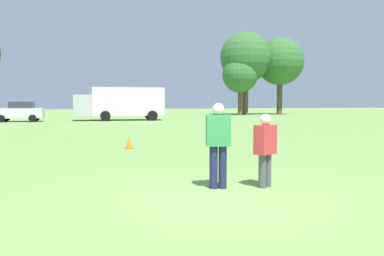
{
  "coord_description": "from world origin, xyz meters",
  "views": [
    {
      "loc": [
        -2.64,
        -6.64,
        1.78
      ],
      "look_at": [
        0.39,
        3.22,
        1.1
      ],
      "focal_mm": 36.82,
      "sensor_mm": 36.0,
      "label": 1
    }
  ],
  "objects_px": {
    "traffic_cone": "(129,143)",
    "parked_car_mid_right": "(20,112)",
    "player_defender": "(265,147)",
    "box_truck": "(122,102)",
    "player_thrower": "(218,141)",
    "frisbee": "(222,133)"
  },
  "relations": [
    {
      "from": "traffic_cone",
      "to": "parked_car_mid_right",
      "type": "xyz_separation_m",
      "value": [
        -6.58,
        23.75,
        0.69
      ]
    },
    {
      "from": "traffic_cone",
      "to": "parked_car_mid_right",
      "type": "height_order",
      "value": "parked_car_mid_right"
    },
    {
      "from": "player_defender",
      "to": "box_truck",
      "type": "bearing_deg",
      "value": 88.41
    },
    {
      "from": "player_thrower",
      "to": "parked_car_mid_right",
      "type": "height_order",
      "value": "parked_car_mid_right"
    },
    {
      "from": "frisbee",
      "to": "parked_car_mid_right",
      "type": "bearing_deg",
      "value": 103.69
    },
    {
      "from": "player_thrower",
      "to": "parked_car_mid_right",
      "type": "xyz_separation_m",
      "value": [
        -7.36,
        31.22,
        -0.07
      ]
    },
    {
      "from": "traffic_cone",
      "to": "parked_car_mid_right",
      "type": "distance_m",
      "value": 24.65
    },
    {
      "from": "player_thrower",
      "to": "player_defender",
      "type": "bearing_deg",
      "value": -10.24
    },
    {
      "from": "player_defender",
      "to": "box_truck",
      "type": "height_order",
      "value": "box_truck"
    },
    {
      "from": "frisbee",
      "to": "traffic_cone",
      "type": "bearing_deg",
      "value": 97.62
    },
    {
      "from": "traffic_cone",
      "to": "parked_car_mid_right",
      "type": "relative_size",
      "value": 0.11
    },
    {
      "from": "player_defender",
      "to": "traffic_cone",
      "type": "distance_m",
      "value": 7.87
    },
    {
      "from": "frisbee",
      "to": "parked_car_mid_right",
      "type": "relative_size",
      "value": 0.06
    },
    {
      "from": "frisbee",
      "to": "traffic_cone",
      "type": "distance_m",
      "value": 7.34
    },
    {
      "from": "player_defender",
      "to": "frisbee",
      "type": "distance_m",
      "value": 0.93
    },
    {
      "from": "player_defender",
      "to": "parked_car_mid_right",
      "type": "distance_m",
      "value": 32.48
    },
    {
      "from": "traffic_cone",
      "to": "box_truck",
      "type": "bearing_deg",
      "value": 83.69
    },
    {
      "from": "frisbee",
      "to": "traffic_cone",
      "type": "relative_size",
      "value": 0.56
    },
    {
      "from": "player_thrower",
      "to": "frisbee",
      "type": "relative_size",
      "value": 6.47
    },
    {
      "from": "box_truck",
      "to": "frisbee",
      "type": "bearing_deg",
      "value": -93.06
    },
    {
      "from": "traffic_cone",
      "to": "box_truck",
      "type": "xyz_separation_m",
      "value": [
        2.62,
        23.71,
        1.52
      ]
    },
    {
      "from": "player_defender",
      "to": "player_thrower",
      "type": "bearing_deg",
      "value": 169.76
    }
  ]
}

